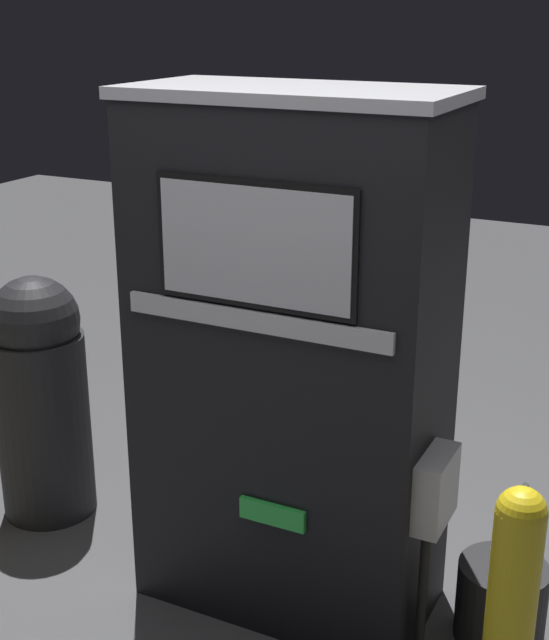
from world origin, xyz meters
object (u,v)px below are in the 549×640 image
(trash_bin, at_px, (41,395))
(squeegee_bucket, at_px, (501,601))
(safety_bollard, at_px, (510,624))
(gas_pump, at_px, (292,364))

(trash_bin, bearing_deg, squeegee_bucket, 0.74)
(safety_bollard, xyz_separation_m, squeegee_bucket, (-0.12, 0.56, -0.34))
(gas_pump, height_order, trash_bin, gas_pump)
(gas_pump, relative_size, safety_bollard, 2.07)
(squeegee_bucket, bearing_deg, trash_bin, -179.26)
(gas_pump, bearing_deg, trash_bin, 176.40)
(safety_bollard, xyz_separation_m, trash_bin, (-2.14, 0.53, 0.07))
(safety_bollard, relative_size, trash_bin, 0.85)
(safety_bollard, height_order, trash_bin, trash_bin)
(gas_pump, bearing_deg, squeegee_bucket, 7.58)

